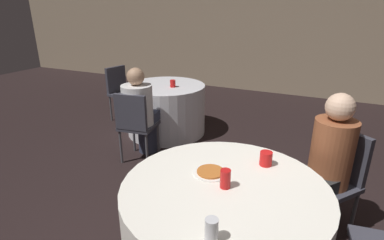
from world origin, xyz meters
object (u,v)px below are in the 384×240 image
table_near (223,232)px  chair_far_west (120,88)px  chair_near_northeast (335,172)px  person_white_shirt (141,112)px  table_far (166,109)px  person_floral_shirt (323,169)px  soda_can_silver (212,230)px  chair_far_south (135,121)px  soda_can_red (225,179)px  pizza_plate_near (211,172)px

table_near → chair_far_west: bearing=138.5°
chair_near_northeast → person_white_shirt: 2.21m
table_far → person_floral_shirt: person_floral_shirt is taller
person_floral_shirt → soda_can_silver: bearing=106.5°
chair_near_northeast → person_floral_shirt: bearing=90.0°
table_far → soda_can_silver: bearing=-56.2°
chair_near_northeast → soda_can_silver: size_ratio=7.19×
chair_far_west → person_white_shirt: size_ratio=0.77×
chair_far_south → soda_can_red: bearing=-45.7°
chair_near_northeast → soda_can_silver: chair_near_northeast is taller
chair_near_northeast → person_white_shirt: bearing=26.2°
person_floral_shirt → chair_far_south: bearing=26.3°
table_near → table_far: 2.67m
person_floral_shirt → soda_can_red: 0.94m
chair_near_northeast → pizza_plate_near: 1.10m
person_white_shirt → soda_can_red: bearing=-48.8°
table_near → soda_can_red: size_ratio=10.84×
person_white_shirt → soda_can_red: 2.01m
chair_far_south → person_white_shirt: person_white_shirt is taller
soda_can_red → person_white_shirt: bearing=139.4°
table_near → person_floral_shirt: 0.94m
person_floral_shirt → soda_can_silver: (-0.46, -1.19, 0.18)m
chair_far_south → person_floral_shirt: (2.05, -0.41, 0.07)m
soda_can_red → soda_can_silver: (0.09, -0.46, 0.00)m
table_near → table_far: same height
table_near → soda_can_silver: size_ratio=10.84×
table_near → chair_far_south: size_ratio=1.51×
chair_near_northeast → soda_can_red: (-0.65, -0.86, 0.26)m
soda_can_red → chair_far_south: bearing=142.5°
person_white_shirt → soda_can_silver: bearing=-55.8°
chair_far_west → soda_can_silver: bearing=55.4°
pizza_plate_near → soda_can_red: bearing=-40.0°
chair_far_south → person_floral_shirt: 2.09m
chair_far_west → soda_can_silver: 3.87m
table_far → table_near: bearing=-52.2°
table_near → person_white_shirt: 2.00m
person_floral_shirt → soda_can_red: (-0.55, -0.73, 0.18)m
chair_far_west → person_white_shirt: person_white_shirt is taller
chair_near_northeast → person_floral_shirt: (-0.10, -0.13, 0.07)m
table_near → chair_far_south: chair_far_south is taller
chair_far_south → person_floral_shirt: size_ratio=0.73×
chair_far_south → person_white_shirt: (-0.02, 0.15, 0.06)m
chair_far_south → chair_far_west: (-1.11, 1.17, 0.00)m
person_floral_shirt → pizza_plate_near: person_floral_shirt is taller
table_far → pizza_plate_near: 2.52m
chair_far_south → soda_can_red: (1.50, -1.15, 0.26)m
table_far → person_floral_shirt: 2.60m
chair_far_south → soda_can_silver: chair_far_south is taller
chair_near_northeast → soda_can_silver: 1.46m
soda_can_silver → person_floral_shirt: bearing=68.8°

